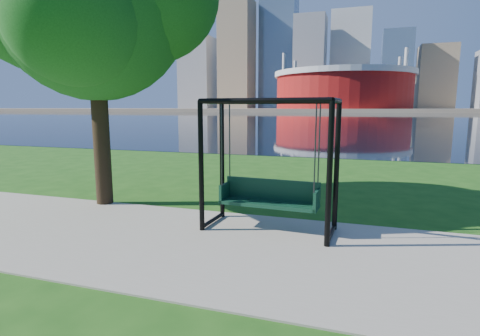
% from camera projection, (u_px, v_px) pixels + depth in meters
% --- Properties ---
extents(ground, '(900.00, 900.00, 0.00)m').
position_uv_depth(ground, '(230.00, 237.00, 7.06)').
color(ground, '#1E5114').
rests_on(ground, ground).
extents(path, '(120.00, 4.00, 0.03)m').
position_uv_depth(path, '(220.00, 246.00, 6.59)').
color(path, '#9E937F').
rests_on(path, ground).
extents(river, '(900.00, 180.00, 0.02)m').
position_uv_depth(river, '(354.00, 117.00, 102.84)').
color(river, black).
rests_on(river, ground).
extents(far_bank, '(900.00, 228.00, 2.00)m').
position_uv_depth(far_bank, '(360.00, 110.00, 294.24)').
color(far_bank, '#937F60').
rests_on(far_bank, ground).
extents(stadium, '(83.00, 83.00, 32.00)m').
position_uv_depth(stadium, '(343.00, 88.00, 228.52)').
color(stadium, maroon).
rests_on(stadium, far_bank).
extents(skyline, '(392.00, 66.00, 96.50)m').
position_uv_depth(skyline, '(357.00, 66.00, 302.58)').
color(skyline, gray).
rests_on(skyline, far_bank).
extents(swing, '(2.59, 1.24, 2.60)m').
position_uv_depth(swing, '(270.00, 168.00, 7.27)').
color(swing, black).
rests_on(swing, ground).
extents(park_tree, '(5.71, 5.16, 7.09)m').
position_uv_depth(park_tree, '(93.00, 0.00, 8.81)').
color(park_tree, black).
rests_on(park_tree, ground).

